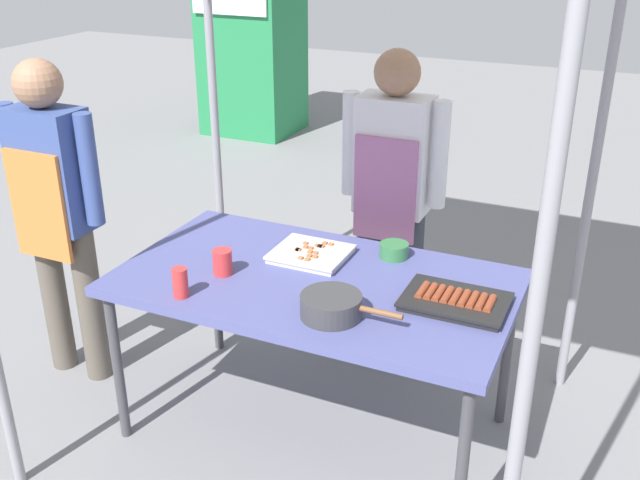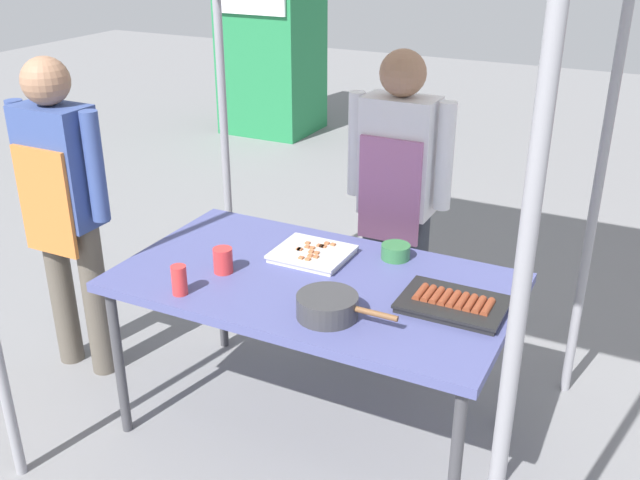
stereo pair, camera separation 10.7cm
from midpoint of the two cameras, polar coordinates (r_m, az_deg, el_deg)
name	(u,v)px [view 2 (the right image)]	position (r m, az deg, el deg)	size (l,w,h in m)	color
ground_plane	(315,427)	(3.37, 0.54, -14.41)	(18.00, 18.00, 0.00)	slate
stall_table	(315,290)	(2.99, 0.60, -3.91)	(1.60, 0.90, 0.75)	#4C518C
tray_grilled_sausages	(453,303)	(2.79, 11.46, -4.89)	(0.39, 0.28, 0.05)	black
tray_meat_skewers	(312,254)	(3.13, 0.38, -1.09)	(0.32, 0.28, 0.04)	silver
cooking_wok	(328,305)	(2.67, 1.78, -5.14)	(0.39, 0.23, 0.09)	#38383A
condiment_bowl	(396,252)	(3.14, 6.91, -0.91)	(0.12, 0.12, 0.06)	#33723F
drink_cup_near_edge	(179,280)	(2.86, -9.90, -3.12)	(0.06, 0.06, 0.12)	red
drink_cup_by_wok	(223,260)	(3.01, -6.59, -1.60)	(0.08, 0.08, 0.11)	red
vendor_woman	(397,186)	(3.50, 6.95, 4.22)	(0.52, 0.23, 1.56)	#333842
customer_nearby	(63,197)	(3.54, -18.67, 3.23)	(0.52, 0.23, 1.55)	#595147
neighbor_stall_right	(271,45)	(7.65, -3.42, 14.99)	(0.88, 0.81, 1.75)	#237F47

